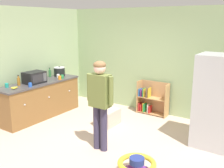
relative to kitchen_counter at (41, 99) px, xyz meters
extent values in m
plane|color=#CBAE9A|center=(2.20, -0.38, -0.45)|extent=(12.00, 12.00, 0.00)
cube|color=#99B481|center=(2.20, 1.95, 0.90)|extent=(5.20, 0.06, 2.70)
cube|color=#9DB486|center=(-0.43, 0.42, 0.90)|extent=(0.06, 2.99, 2.70)
cube|color=brown|center=(0.00, 0.00, -0.02)|extent=(0.60, 2.13, 0.86)
cube|color=#464143|center=(0.00, 0.00, 0.43)|extent=(0.64, 2.17, 0.04)
sphere|color=silver|center=(0.31, -0.71, 0.11)|extent=(0.04, 0.04, 0.04)
sphere|color=silver|center=(0.31, 0.00, 0.11)|extent=(0.04, 0.04, 0.04)
sphere|color=silver|center=(0.31, 0.71, 0.11)|extent=(0.04, 0.04, 0.04)
cube|color=#B7BABF|center=(3.98, 0.81, 0.44)|extent=(0.70, 0.68, 1.78)
cylinder|color=silver|center=(3.61, 0.64, 0.53)|extent=(0.02, 0.02, 0.50)
cube|color=#333333|center=(3.62, 0.81, 0.83)|extent=(0.01, 0.67, 0.01)
cube|color=tan|center=(1.87, 1.73, -0.03)|extent=(0.02, 0.28, 0.85)
cube|color=tan|center=(2.65, 1.73, -0.03)|extent=(0.02, 0.28, 0.85)
cube|color=tan|center=(2.26, 1.86, -0.03)|extent=(0.80, 0.02, 0.85)
cube|color=tan|center=(2.26, 1.73, -0.42)|extent=(0.76, 0.24, 0.02)
cube|color=tan|center=(2.26, 1.73, -0.02)|extent=(0.76, 0.24, 0.02)
cube|color=red|center=(1.91, 1.70, -0.30)|extent=(0.02, 0.17, 0.21)
cube|color=#305FA0|center=(1.91, 1.70, 0.09)|extent=(0.03, 0.17, 0.19)
cube|color=red|center=(1.96, 1.70, -0.32)|extent=(0.03, 0.17, 0.18)
cube|color=#8E3391|center=(1.97, 1.70, 0.09)|extent=(0.02, 0.17, 0.19)
cube|color=gold|center=(2.04, 1.70, -0.30)|extent=(0.03, 0.17, 0.23)
cube|color=#338046|center=(2.02, 1.70, 0.11)|extent=(0.02, 0.17, 0.22)
cube|color=green|center=(2.06, 1.70, -0.30)|extent=(0.03, 0.17, 0.22)
cube|color=gold|center=(2.05, 1.70, 0.10)|extent=(0.02, 0.17, 0.22)
cube|color=beige|center=(2.17, 1.70, -0.30)|extent=(0.02, 0.17, 0.22)
cube|color=brown|center=(2.13, 1.70, 0.12)|extent=(0.03, 0.17, 0.26)
cube|color=red|center=(2.21, 1.70, -0.32)|extent=(0.03, 0.17, 0.18)
cube|color=gold|center=(2.17, 1.70, 0.12)|extent=(0.02, 0.17, 0.26)
cylinder|color=#39334D|center=(2.20, -0.55, -0.03)|extent=(0.13, 0.13, 0.85)
cylinder|color=#39334D|center=(2.36, -0.55, -0.03)|extent=(0.13, 0.13, 0.85)
cube|color=olive|center=(2.28, -0.55, 0.70)|extent=(0.38, 0.22, 0.60)
cylinder|color=olive|center=(2.04, -0.55, 0.73)|extent=(0.09, 0.09, 0.51)
cylinder|color=olive|center=(2.52, -0.55, 0.73)|extent=(0.09, 0.09, 0.51)
sphere|color=beige|center=(2.28, -0.55, 1.10)|extent=(0.22, 0.22, 0.22)
ellipsoid|color=brown|center=(2.28, -0.55, 1.16)|extent=(0.23, 0.23, 0.14)
torus|color=yellow|center=(3.28, -0.95, -0.23)|extent=(0.60, 0.60, 0.08)
cylinder|color=navy|center=(3.28, -0.95, -0.18)|extent=(0.23, 0.23, 0.10)
cylinder|color=silver|center=(3.17, -0.76, -0.32)|extent=(0.02, 0.02, 0.18)
cube|color=beige|center=(1.69, 0.51, -0.27)|extent=(0.42, 0.54, 0.36)
cube|color=#424247|center=(1.69, 0.23, -0.27)|extent=(0.32, 0.01, 0.27)
cube|color=black|center=(0.00, -0.15, 0.59)|extent=(0.36, 0.48, 0.28)
cube|color=#2D2D33|center=(0.19, -0.20, 0.59)|extent=(0.01, 0.31, 0.20)
cube|color=#515156|center=(0.19, 0.02, 0.59)|extent=(0.01, 0.10, 0.20)
cylinder|color=black|center=(-0.09, 0.78, 0.56)|extent=(0.29, 0.29, 0.23)
cylinder|color=silver|center=(-0.09, 0.78, 0.68)|extent=(0.30, 0.30, 0.02)
sphere|color=black|center=(-0.09, 0.78, 0.71)|extent=(0.03, 0.03, 0.03)
ellipsoid|color=yellow|center=(0.07, -0.77, 0.48)|extent=(0.11, 0.15, 0.04)
ellipsoid|color=yellow|center=(0.09, -0.77, 0.48)|extent=(0.07, 0.16, 0.04)
ellipsoid|color=yellow|center=(0.10, -0.77, 0.48)|extent=(0.07, 0.16, 0.04)
ellipsoid|color=yellow|center=(0.11, -0.77, 0.48)|extent=(0.11, 0.15, 0.04)
cylinder|color=#9E661E|center=(-0.11, -0.51, 0.54)|extent=(0.07, 0.07, 0.18)
cylinder|color=#9E661E|center=(-0.11, -0.51, 0.65)|extent=(0.03, 0.03, 0.05)
cylinder|color=black|center=(-0.11, -0.51, 0.69)|extent=(0.04, 0.04, 0.02)
cylinder|color=#33753D|center=(-0.23, 0.56, 0.54)|extent=(0.07, 0.07, 0.18)
cylinder|color=#33753D|center=(-0.23, 0.56, 0.65)|extent=(0.03, 0.03, 0.05)
cylinder|color=black|center=(-0.23, 0.56, 0.69)|extent=(0.04, 0.03, 0.02)
cylinder|color=#2D914F|center=(0.19, 0.60, 0.50)|extent=(0.08, 0.08, 0.09)
cylinder|color=white|center=(0.04, 0.60, 0.50)|extent=(0.08, 0.08, 0.09)
cylinder|color=orange|center=(0.23, 0.47, 0.50)|extent=(0.08, 0.08, 0.09)
cylinder|color=teal|center=(-0.18, -0.78, 0.50)|extent=(0.08, 0.08, 0.09)
cylinder|color=blue|center=(0.22, -0.45, 0.50)|extent=(0.08, 0.08, 0.09)
camera|label=1|loc=(5.00, -4.16, 1.92)|focal=41.77mm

